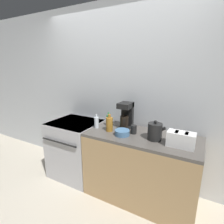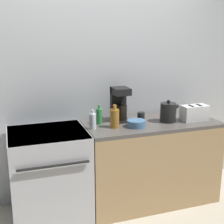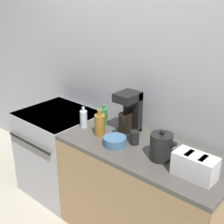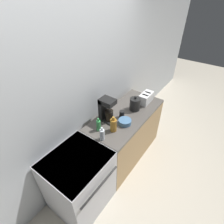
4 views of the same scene
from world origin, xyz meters
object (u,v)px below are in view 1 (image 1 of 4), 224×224
Objects in this scene: bottle_clear at (96,122)px; bottle_amber at (109,124)px; toaster at (181,139)px; bowl at (122,133)px; coffee_maker at (126,115)px; stove at (76,148)px; kettle at (155,131)px; bottle_green at (109,120)px; cup_black at (134,129)px.

bottle_clear is 0.22m from bottle_amber.
toaster reaches higher than bowl.
bottle_amber is (-0.14, -0.22, -0.09)m from coffee_maker.
stove is 0.99m from bowl.
stove is 3.80× the size of kettle.
bottle_green is 0.39m from bowl.
bottle_green reaches higher than stove.
cup_black reaches higher than bowl.
kettle is at bearing 171.07° from toaster.
cup_black reaches higher than stove.
toaster is 0.80m from coffee_maker.
toaster is 1.54× the size of bowl.
stove is 4.51× the size of bottle_green.
bowl is (0.08, -0.27, -0.15)m from coffee_maker.
kettle is 0.81m from bottle_clear.
stove is 1.36m from kettle.
cup_black is at bearing -13.01° from bottle_green.
stove is at bearing 176.31° from toaster.
bottle_green is (-0.24, -0.05, -0.10)m from coffee_maker.
bottle_green is (0.54, 0.10, 0.52)m from stove.
cup_black is (0.42, -0.10, -0.03)m from bottle_green.
toaster is 1.43× the size of bottle_green.
toaster is 1.11m from bottle_clear.
bottle_green is 0.18m from bottle_clear.
cup_black is (-0.58, 0.10, -0.03)m from toaster.
stove is at bearing 177.54° from kettle.
coffee_maker reaches higher than cup_black.
coffee_maker reaches higher than bottle_amber.
coffee_maker is 0.27m from cup_black.
bottle_amber is at bearing -6.02° from stove.
coffee_maker is (-0.46, 0.21, 0.08)m from kettle.
cup_black is at bearing 0.03° from stove.
bottle_clear reaches higher than bowl.
cup_black is (0.96, 0.00, 0.49)m from stove.
bottle_green is 1.08× the size of bowl.
cup_black is at bearing 5.33° from bottle_clear.
stove is 1.63m from toaster.
cup_black is 0.16m from bowl.
bottle_clear is (-0.35, -0.20, -0.11)m from coffee_maker.
bottle_clear reaches higher than stove.
cup_black is (0.31, 0.07, -0.04)m from bottle_amber.
kettle reaches higher than cup_black.
bottle_green reaches higher than toaster.
bottle_clear is at bearing -150.17° from coffee_maker.
bottle_amber is (0.22, -0.02, 0.02)m from bottle_clear.
bottle_clear is at bearing 177.39° from toaster.
kettle is 2.14× the size of cup_black.
kettle is 0.30m from toaster.
stove is at bearing 172.17° from bowl.
cup_black is (0.53, 0.05, -0.03)m from bottle_clear.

